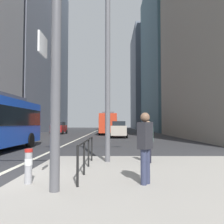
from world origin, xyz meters
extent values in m
plane|color=#303033|center=(0.00, 20.00, 0.00)|extent=(160.00, 160.00, 0.00)
cube|color=gray|center=(5.50, -1.00, 0.07)|extent=(9.00, 10.00, 0.15)
cube|color=beige|center=(0.00, 30.00, 0.01)|extent=(0.20, 80.00, 0.01)
cube|color=slate|center=(-16.00, 38.46, 23.96)|extent=(12.25, 16.87, 47.93)
cube|color=slate|center=(-16.00, 60.85, 20.71)|extent=(10.90, 17.61, 41.42)
cube|color=slate|center=(17.00, 48.28, 17.53)|extent=(10.31, 25.35, 35.06)
cube|color=slate|center=(17.00, 74.40, 16.29)|extent=(12.61, 20.88, 32.58)
cylinder|color=black|center=(-2.03, 9.50, 0.50)|extent=(0.31, 1.00, 1.00)
cube|color=red|center=(3.05, 31.70, 1.73)|extent=(2.54, 11.49, 2.75)
cube|color=black|center=(3.05, 31.70, 2.07)|extent=(2.58, 11.26, 1.10)
cube|color=#4C4C51|center=(3.05, 29.98, 3.25)|extent=(1.76, 4.14, 0.30)
cylinder|color=black|center=(1.86, 35.38, 0.50)|extent=(0.30, 1.00, 1.00)
cylinder|color=black|center=(4.26, 35.37, 0.50)|extent=(0.30, 1.00, 1.00)
cylinder|color=black|center=(1.84, 28.04, 0.50)|extent=(0.30, 1.00, 1.00)
cylinder|color=black|center=(4.24, 28.03, 0.50)|extent=(0.30, 1.00, 1.00)
cube|color=#198456|center=(2.41, 49.39, 1.73)|extent=(2.54, 11.18, 2.75)
cube|color=black|center=(2.41, 49.39, 2.07)|extent=(2.58, 10.96, 1.10)
cube|color=#4C4C51|center=(2.41, 47.71, 3.25)|extent=(1.77, 4.03, 0.30)
cylinder|color=black|center=(1.23, 52.97, 0.50)|extent=(0.30, 1.00, 1.00)
cylinder|color=black|center=(3.63, 52.96, 0.50)|extent=(0.30, 1.00, 1.00)
cylinder|color=black|center=(1.20, 45.82, 0.50)|extent=(0.30, 1.00, 1.00)
cylinder|color=black|center=(3.60, 45.81, 0.50)|extent=(0.30, 1.00, 1.00)
cube|color=maroon|center=(-4.92, 31.75, 0.87)|extent=(1.89, 4.19, 1.10)
cube|color=black|center=(-4.92, 31.90, 1.68)|extent=(1.55, 2.27, 0.52)
cylinder|color=black|center=(-4.05, 30.32, 0.32)|extent=(0.24, 0.65, 0.64)
cylinder|color=black|center=(-5.87, 30.37, 0.32)|extent=(0.24, 0.65, 0.64)
cylinder|color=black|center=(-3.98, 33.13, 0.32)|extent=(0.24, 0.65, 0.64)
cylinder|color=black|center=(-5.80, 33.18, 0.32)|extent=(0.24, 0.65, 0.64)
cube|color=#B2A899|center=(4.45, 21.59, 0.87)|extent=(1.98, 4.49, 1.10)
cube|color=black|center=(4.44, 21.44, 1.68)|extent=(1.60, 2.45, 0.52)
cylinder|color=black|center=(3.61, 23.13, 0.32)|extent=(0.25, 0.65, 0.64)
cylinder|color=black|center=(5.43, 23.05, 0.32)|extent=(0.25, 0.65, 0.64)
cylinder|color=black|center=(3.47, 20.13, 0.32)|extent=(0.25, 0.65, 0.64)
cylinder|color=black|center=(5.29, 20.05, 0.32)|extent=(0.25, 0.65, 0.64)
cylinder|color=#515156|center=(2.35, -1.81, 3.15)|extent=(0.22, 0.22, 6.00)
cube|color=white|center=(2.10, -1.99, 3.35)|extent=(0.04, 0.60, 0.44)
cylinder|color=#56565B|center=(3.44, 2.33, 4.15)|extent=(0.20, 0.20, 8.00)
cylinder|color=#99999E|center=(1.54, -1.13, 0.58)|extent=(0.18, 0.18, 0.86)
cylinder|color=white|center=(1.54, -1.13, 0.68)|extent=(0.19, 0.19, 0.15)
cylinder|color=#B21E19|center=(1.54, -1.13, 0.97)|extent=(0.20, 0.20, 0.08)
cylinder|color=black|center=(2.80, -1.43, 0.62)|extent=(0.06, 0.06, 0.95)
cylinder|color=black|center=(2.80, -0.09, 0.62)|extent=(0.06, 0.06, 0.95)
cylinder|color=black|center=(2.80, 1.24, 0.62)|extent=(0.06, 0.06, 0.95)
cylinder|color=black|center=(2.80, 2.57, 0.62)|extent=(0.06, 0.06, 0.95)
cylinder|color=black|center=(2.80, 0.57, 1.10)|extent=(0.06, 3.99, 0.06)
cylinder|color=black|center=(5.03, 2.03, 0.54)|extent=(0.15, 0.15, 0.78)
cylinder|color=black|center=(4.98, 2.19, 0.54)|extent=(0.15, 0.15, 0.78)
cube|color=#4C7F66|center=(5.00, 2.11, 1.23)|extent=(0.34, 0.43, 0.60)
sphere|color=#9E7556|center=(5.00, 2.11, 1.63)|extent=(0.21, 0.21, 0.21)
cylinder|color=#2D334C|center=(4.48, -1.11, 0.58)|extent=(0.15, 0.15, 0.86)
cylinder|color=#2D334C|center=(4.38, -1.24, 0.58)|extent=(0.15, 0.15, 0.86)
cube|color=#232328|center=(4.43, -1.17, 1.34)|extent=(0.42, 0.45, 0.66)
sphere|color=brown|center=(4.43, -1.17, 1.79)|extent=(0.24, 0.24, 0.24)
camera|label=1|loc=(3.61, -7.18, 1.63)|focal=38.76mm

